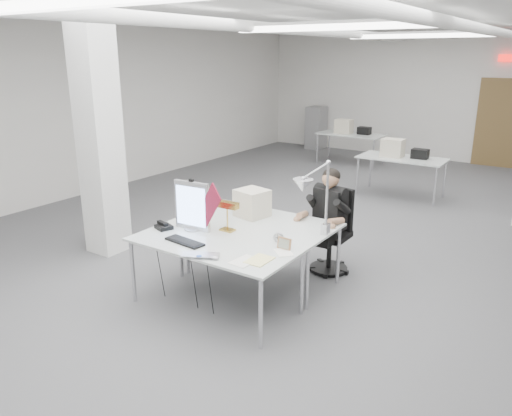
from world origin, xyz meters
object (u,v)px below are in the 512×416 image
(desk_main, at_px, (214,244))
(laptop, at_px, (199,258))
(monitor, at_px, (192,206))
(beige_monitor, at_px, (252,203))
(bankers_lamp, at_px, (227,217))
(architect_lamp, at_px, (316,200))
(seated_person, at_px, (330,204))
(office_chair, at_px, (330,227))
(desk_phone, at_px, (164,227))

(desk_main, xyz_separation_m, laptop, (0.15, -0.42, 0.03))
(monitor, bearing_deg, desk_main, -27.43)
(desk_main, relative_size, laptop, 4.94)
(desk_main, distance_m, beige_monitor, 1.00)
(bankers_lamp, xyz_separation_m, architect_lamp, (0.96, 0.26, 0.29))
(bankers_lamp, distance_m, beige_monitor, 0.59)
(monitor, distance_m, laptop, 0.90)
(monitor, height_order, bankers_lamp, monitor)
(seated_person, height_order, architect_lamp, architect_lamp)
(office_chair, xyz_separation_m, desk_phone, (-1.34, -1.53, 0.19))
(monitor, xyz_separation_m, beige_monitor, (0.28, 0.77, -0.11))
(desk_main, xyz_separation_m, desk_phone, (-0.74, 0.02, 0.03))
(office_chair, bearing_deg, desk_phone, -119.48)
(seated_person, distance_m, laptop, 1.99)
(architect_lamp, bearing_deg, beige_monitor, 162.77)
(desk_phone, height_order, beige_monitor, beige_monitor)
(monitor, xyz_separation_m, bankers_lamp, (0.35, 0.18, -0.12))
(bankers_lamp, bearing_deg, architect_lamp, 13.12)
(office_chair, xyz_separation_m, seated_person, (0.00, -0.05, 0.31))
(desk_main, relative_size, seated_person, 2.26)
(architect_lamp, bearing_deg, seated_person, 106.71)
(seated_person, xyz_separation_m, laptop, (-0.45, -1.93, -0.13))
(monitor, bearing_deg, office_chair, 48.02)
(seated_person, distance_m, monitor, 1.69)
(beige_monitor, bearing_deg, desk_main, -67.31)
(bankers_lamp, bearing_deg, beige_monitor, 94.45)
(office_chair, height_order, desk_phone, office_chair)
(desk_main, xyz_separation_m, monitor, (-0.46, 0.20, 0.29))
(monitor, bearing_deg, desk_phone, -152.85)
(monitor, height_order, architect_lamp, architect_lamp)
(desk_main, xyz_separation_m, beige_monitor, (-0.18, 0.96, 0.18))
(laptop, relative_size, beige_monitor, 1.04)
(office_chair, height_order, beige_monitor, office_chair)
(beige_monitor, bearing_deg, monitor, -97.97)
(beige_monitor, height_order, architect_lamp, architect_lamp)
(seated_person, distance_m, desk_phone, 2.00)
(monitor, bearing_deg, architect_lamp, 14.36)
(desk_main, distance_m, seated_person, 1.63)
(laptop, xyz_separation_m, desk_phone, (-0.89, 0.44, 0.01))
(office_chair, bearing_deg, seated_person, -78.37)
(desk_main, relative_size, beige_monitor, 5.16)
(desk_main, bearing_deg, desk_phone, 178.07)
(monitor, bearing_deg, bankers_lamp, 23.39)
(bankers_lamp, bearing_deg, monitor, -154.29)
(office_chair, bearing_deg, beige_monitor, -130.73)
(desk_phone, relative_size, beige_monitor, 0.51)
(beige_monitor, bearing_deg, architect_lamp, -5.34)
(office_chair, height_order, architect_lamp, architect_lamp)
(seated_person, relative_size, desk_phone, 4.51)
(desk_phone, bearing_deg, architect_lamp, 41.00)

